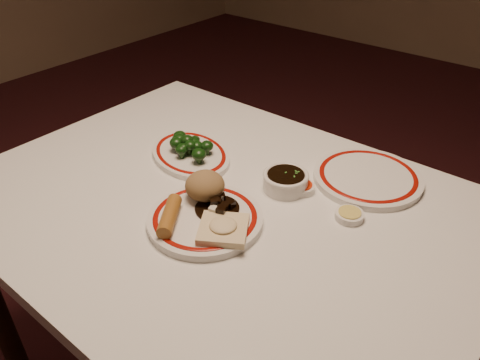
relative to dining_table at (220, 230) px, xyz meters
The scene contains 12 objects.
dining_table is the anchor object (origin of this frame).
main_plate 0.14m from the dining_table, 68.81° to the right, with size 0.33×0.33×0.02m.
rice_mound 0.15m from the dining_table, 114.33° to the right, with size 0.09×0.09×0.07m, color olive.
spring_roll 0.19m from the dining_table, 95.16° to the right, with size 0.03×0.03×0.12m, color #9D6626.
fried_wonton 0.18m from the dining_table, 45.19° to the right, with size 0.14×0.14×0.03m.
stirfry_heap 0.13m from the dining_table, 50.84° to the right, with size 0.10×0.10×0.03m.
broccoli_plate 0.23m from the dining_table, 152.48° to the left, with size 0.31×0.29×0.02m.
broccoli_pile 0.25m from the dining_table, 153.61° to the left, with size 0.15×0.10×0.05m.
soy_bowl 0.20m from the dining_table, 55.42° to the left, with size 0.11×0.11×0.04m.
sweet_sour_dish 0.22m from the dining_table, 49.96° to the left, with size 0.06×0.06×0.02m.
mustard_dish 0.31m from the dining_table, 25.58° to the left, with size 0.06×0.06×0.02m.
far_plate 0.39m from the dining_table, 51.74° to the left, with size 0.33×0.33×0.02m.
Camera 1 is at (0.59, -0.65, 1.40)m, focal length 35.00 mm.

